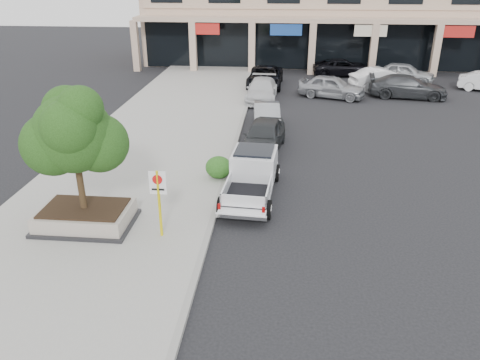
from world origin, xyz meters
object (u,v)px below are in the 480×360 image
at_px(no_parking_sign, 159,195).
at_px(curb_car_a, 264,136).
at_px(lot_car_b, 383,79).
at_px(planter_tree, 79,133).
at_px(lot_car_e, 404,73).
at_px(pickup_truck, 251,177).
at_px(lot_car_d, 343,67).
at_px(lot_car_a, 332,87).
at_px(curb_car_d, 265,77).
at_px(curb_car_c, 262,90).
at_px(planter, 86,216).
at_px(lot_car_c, 408,87).
at_px(curb_car_b, 267,116).

height_order(no_parking_sign, curb_car_a, no_parking_sign).
bearing_deg(lot_car_b, curb_car_a, 134.20).
bearing_deg(planter_tree, lot_car_e, 56.77).
bearing_deg(pickup_truck, lot_car_d, 79.45).
relative_size(curb_car_a, lot_car_b, 0.94).
relative_size(lot_car_a, lot_car_b, 0.96).
bearing_deg(curb_car_d, lot_car_d, 38.58).
relative_size(pickup_truck, curb_car_c, 1.06).
xyz_separation_m(planter, lot_car_a, (9.85, 18.90, 0.30)).
bearing_deg(lot_car_c, pickup_truck, 156.70).
distance_m(pickup_truck, curb_car_b, 8.75).
height_order(lot_car_c, lot_car_d, lot_car_c).
height_order(no_parking_sign, lot_car_a, no_parking_sign).
bearing_deg(no_parking_sign, curb_car_c, 82.64).
height_order(no_parking_sign, lot_car_c, no_parking_sign).
distance_m(curb_car_b, lot_car_e, 16.02).
bearing_deg(curb_car_c, lot_car_a, 14.80).
bearing_deg(curb_car_b, lot_car_d, 63.81).
bearing_deg(curb_car_a, lot_car_a, 75.63).
relative_size(pickup_truck, lot_car_e, 1.13).
bearing_deg(no_parking_sign, curb_car_b, 76.44).
height_order(planter, lot_car_e, lot_car_e).
relative_size(curb_car_b, curb_car_d, 0.75).
bearing_deg(curb_car_d, lot_car_b, 1.73).
height_order(curb_car_c, lot_car_d, curb_car_c).
bearing_deg(lot_car_e, pickup_truck, 170.57).
xyz_separation_m(planter_tree, curb_car_c, (4.95, 17.62, -2.71)).
bearing_deg(curb_car_b, pickup_truck, -96.44).
bearing_deg(planter, lot_car_a, 62.48).
bearing_deg(planter, lot_car_c, 52.25).
distance_m(no_parking_sign, lot_car_a, 20.63).
bearing_deg(lot_car_c, no_parking_sign, 155.30).
relative_size(planter, lot_car_e, 0.70).
relative_size(curb_car_d, lot_car_c, 1.03).
bearing_deg(curb_car_b, curb_car_c, 90.87).
distance_m(pickup_truck, curb_car_a, 5.13).
bearing_deg(lot_car_e, lot_car_b, 156.43).
bearing_deg(pickup_truck, planter, -147.03).
bearing_deg(planter_tree, lot_car_b, 57.67).
height_order(curb_car_d, lot_car_e, lot_car_e).
xyz_separation_m(curb_car_d, lot_car_e, (10.71, 2.41, 0.03)).
distance_m(curb_car_b, lot_car_a, 8.25).
relative_size(planter_tree, curb_car_b, 0.99).
bearing_deg(lot_car_a, curb_car_c, 121.91).
xyz_separation_m(no_parking_sign, lot_car_c, (12.32, 19.89, -0.87)).
bearing_deg(curb_car_b, lot_car_a, 54.88).
bearing_deg(pickup_truck, lot_car_e, 67.53).
xyz_separation_m(curb_car_b, lot_car_a, (4.17, 7.12, 0.11)).
xyz_separation_m(curb_car_a, lot_car_a, (4.18, 10.75, 0.01)).
distance_m(planter_tree, lot_car_c, 24.54).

